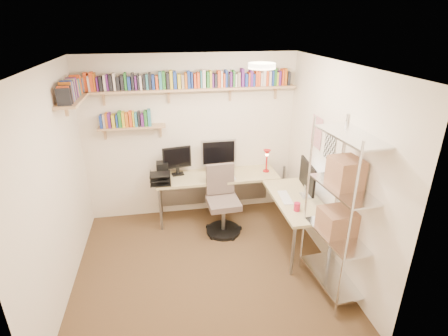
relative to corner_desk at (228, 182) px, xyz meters
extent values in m
plane|color=#4B3320|center=(-0.49, -0.97, -0.72)|extent=(3.20, 3.20, 0.00)
cube|color=#F3DDC6|center=(-0.49, 0.53, 0.53)|extent=(3.20, 0.04, 2.50)
cube|color=#F3DDC6|center=(-2.09, -0.97, 0.53)|extent=(0.04, 3.00, 2.50)
cube|color=#F3DDC6|center=(1.11, -0.97, 0.53)|extent=(0.04, 3.00, 2.50)
cube|color=#F3DDC6|center=(-0.49, -2.47, 0.53)|extent=(3.20, 0.04, 2.50)
cube|color=white|center=(-0.49, -0.97, 1.78)|extent=(3.20, 3.00, 0.04)
cube|color=silver|center=(1.10, -0.42, 0.83)|extent=(0.01, 0.30, 0.42)
cube|color=silver|center=(1.10, -0.82, 0.78)|extent=(0.01, 0.28, 0.38)
cylinder|color=#FFEAC6|center=(0.21, -0.77, 1.74)|extent=(0.30, 0.30, 0.06)
cube|color=tan|center=(-0.49, 0.40, 1.30)|extent=(3.05, 0.25, 0.03)
cube|color=tan|center=(-1.96, -0.02, 1.30)|extent=(0.25, 1.00, 0.03)
cube|color=tan|center=(-1.34, 0.43, 0.78)|extent=(0.95, 0.20, 0.02)
cube|color=tan|center=(-1.69, 0.47, 1.23)|extent=(0.03, 0.20, 0.20)
cube|color=tan|center=(-0.79, 0.47, 1.23)|extent=(0.03, 0.20, 0.20)
cube|color=tan|center=(0.11, 0.47, 1.23)|extent=(0.03, 0.20, 0.20)
cube|color=tan|center=(0.81, 0.47, 1.23)|extent=(0.03, 0.20, 0.20)
cube|color=beige|center=(-1.95, 0.40, 1.41)|extent=(0.04, 0.12, 0.18)
cube|color=gray|center=(-1.90, 0.40, 1.41)|extent=(0.02, 0.15, 0.18)
cube|color=#D9491D|center=(-1.86, 0.40, 1.44)|extent=(0.04, 0.11, 0.24)
cube|color=beige|center=(-1.83, 0.40, 1.42)|extent=(0.02, 0.15, 0.20)
cube|color=#D9491D|center=(-1.79, 0.40, 1.44)|extent=(0.04, 0.12, 0.25)
cube|color=#C15C16|center=(-1.75, 0.40, 1.44)|extent=(0.02, 0.13, 0.24)
cube|color=#571D6F|center=(-1.72, 0.40, 1.41)|extent=(0.02, 0.14, 0.18)
cube|color=black|center=(-1.68, 0.40, 1.41)|extent=(0.04, 0.15, 0.19)
cube|color=beige|center=(-1.63, 0.40, 1.42)|extent=(0.03, 0.13, 0.21)
cube|color=#571D6F|center=(-1.59, 0.40, 1.43)|extent=(0.03, 0.13, 0.21)
cube|color=black|center=(-1.55, 0.40, 1.42)|extent=(0.04, 0.14, 0.21)
cube|color=beige|center=(-1.50, 0.40, 1.43)|extent=(0.03, 0.12, 0.23)
cube|color=black|center=(-1.45, 0.40, 1.41)|extent=(0.04, 0.11, 0.18)
cube|color=black|center=(-1.40, 0.40, 1.42)|extent=(0.04, 0.11, 0.20)
cube|color=#246E29|center=(-1.35, 0.40, 1.44)|extent=(0.03, 0.13, 0.23)
cube|color=navy|center=(-1.31, 0.40, 1.41)|extent=(0.04, 0.11, 0.17)
cube|color=black|center=(-1.26, 0.40, 1.43)|extent=(0.03, 0.14, 0.22)
cube|color=#571D6F|center=(-1.22, 0.40, 1.41)|extent=(0.02, 0.14, 0.18)
cube|color=black|center=(-1.18, 0.40, 1.42)|extent=(0.02, 0.12, 0.21)
cube|color=beige|center=(-1.15, 0.40, 1.41)|extent=(0.03, 0.13, 0.19)
cube|color=black|center=(-1.11, 0.40, 1.42)|extent=(0.04, 0.12, 0.20)
cube|color=teal|center=(-1.07, 0.40, 1.42)|extent=(0.03, 0.14, 0.20)
cube|color=black|center=(-1.03, 0.40, 1.43)|extent=(0.03, 0.14, 0.22)
cube|color=navy|center=(-0.99, 0.40, 1.42)|extent=(0.04, 0.12, 0.20)
cube|color=#D9491D|center=(-0.94, 0.40, 1.41)|extent=(0.03, 0.14, 0.18)
cube|color=teal|center=(-0.89, 0.40, 1.44)|extent=(0.04, 0.15, 0.23)
cube|color=#246E29|center=(-0.84, 0.40, 1.44)|extent=(0.04, 0.12, 0.24)
cube|color=black|center=(-0.79, 0.40, 1.43)|extent=(0.04, 0.14, 0.21)
cube|color=gold|center=(-0.74, 0.40, 1.44)|extent=(0.04, 0.14, 0.25)
cube|color=navy|center=(-0.69, 0.40, 1.44)|extent=(0.04, 0.14, 0.23)
cube|color=gold|center=(-0.63, 0.40, 1.42)|extent=(0.04, 0.13, 0.19)
cube|color=gray|center=(-0.58, 0.40, 1.41)|extent=(0.04, 0.13, 0.19)
cube|color=#C15C16|center=(-0.54, 0.40, 1.42)|extent=(0.03, 0.13, 0.21)
cube|color=navy|center=(-0.50, 0.40, 1.44)|extent=(0.04, 0.15, 0.23)
cube|color=navy|center=(-0.46, 0.40, 1.43)|extent=(0.02, 0.15, 0.22)
cube|color=#D9491D|center=(-0.41, 0.40, 1.42)|extent=(0.03, 0.14, 0.19)
cube|color=#D9491D|center=(-0.37, 0.40, 1.43)|extent=(0.04, 0.12, 0.21)
cube|color=teal|center=(-0.32, 0.40, 1.43)|extent=(0.02, 0.12, 0.23)
cube|color=beige|center=(-0.29, 0.40, 1.44)|extent=(0.04, 0.12, 0.25)
cube|color=#246E29|center=(-0.23, 0.40, 1.43)|extent=(0.04, 0.14, 0.22)
cube|color=gold|center=(-0.19, 0.40, 1.44)|extent=(0.03, 0.13, 0.23)
cube|color=#571D6F|center=(-0.16, 0.40, 1.41)|extent=(0.02, 0.14, 0.19)
cube|color=black|center=(-0.12, 0.40, 1.41)|extent=(0.04, 0.13, 0.19)
cube|color=#D9491D|center=(-0.07, 0.40, 1.43)|extent=(0.04, 0.13, 0.23)
cube|color=beige|center=(-0.03, 0.40, 1.43)|extent=(0.03, 0.11, 0.23)
cube|color=#D9491D|center=(0.00, 0.40, 1.41)|extent=(0.02, 0.14, 0.19)
cube|color=navy|center=(0.03, 0.40, 1.44)|extent=(0.03, 0.14, 0.23)
cube|color=black|center=(0.06, 0.40, 1.41)|extent=(0.02, 0.13, 0.18)
cube|color=#571D6F|center=(0.10, 0.40, 1.42)|extent=(0.03, 0.12, 0.20)
cube|color=#246E29|center=(0.14, 0.40, 1.43)|extent=(0.03, 0.14, 0.23)
cube|color=beige|center=(0.17, 0.40, 1.41)|extent=(0.03, 0.12, 0.18)
cube|color=gray|center=(0.22, 0.40, 1.42)|extent=(0.04, 0.11, 0.20)
cube|color=#571D6F|center=(0.27, 0.40, 1.44)|extent=(0.04, 0.14, 0.25)
cube|color=navy|center=(0.32, 0.40, 1.41)|extent=(0.04, 0.13, 0.17)
cube|color=#D9491D|center=(0.36, 0.40, 1.42)|extent=(0.02, 0.13, 0.19)
cube|color=#571D6F|center=(0.40, 0.40, 1.43)|extent=(0.04, 0.14, 0.22)
cube|color=navy|center=(0.43, 0.40, 1.40)|extent=(0.03, 0.13, 0.17)
cube|color=#D9491D|center=(0.47, 0.40, 1.44)|extent=(0.03, 0.14, 0.25)
cube|color=#D9491D|center=(0.51, 0.40, 1.42)|extent=(0.03, 0.12, 0.21)
cube|color=beige|center=(0.55, 0.40, 1.41)|extent=(0.02, 0.13, 0.18)
cube|color=beige|center=(0.59, 0.40, 1.44)|extent=(0.04, 0.14, 0.24)
cube|color=#D9491D|center=(0.63, 0.40, 1.42)|extent=(0.03, 0.12, 0.21)
cube|color=beige|center=(0.67, 0.40, 1.42)|extent=(0.03, 0.13, 0.20)
cube|color=navy|center=(0.71, 0.40, 1.43)|extent=(0.03, 0.15, 0.21)
cube|color=#246E29|center=(0.75, 0.40, 1.44)|extent=(0.04, 0.12, 0.24)
cube|color=gold|center=(0.78, 0.40, 1.41)|extent=(0.02, 0.13, 0.19)
cube|color=#571D6F|center=(0.82, 0.40, 1.42)|extent=(0.04, 0.11, 0.20)
cube|color=#D9491D|center=(0.87, 0.40, 1.43)|extent=(0.02, 0.13, 0.23)
cube|color=#C15C16|center=(0.90, 0.40, 1.44)|extent=(0.04, 0.12, 0.23)
cube|color=black|center=(0.96, 0.40, 1.42)|extent=(0.04, 0.15, 0.19)
cube|color=black|center=(-1.96, -0.46, 1.42)|extent=(0.15, 0.03, 0.20)
cube|color=#D9491D|center=(-1.96, -0.42, 1.42)|extent=(0.13, 0.04, 0.21)
cube|color=black|center=(-1.96, -0.37, 1.42)|extent=(0.15, 0.04, 0.21)
cube|color=#C15C16|center=(-1.96, -0.31, 1.44)|extent=(0.13, 0.04, 0.24)
cube|color=navy|center=(-1.96, -0.26, 1.44)|extent=(0.13, 0.04, 0.25)
cube|color=gray|center=(-1.96, -0.21, 1.43)|extent=(0.13, 0.04, 0.23)
cube|color=black|center=(-1.96, -0.17, 1.44)|extent=(0.12, 0.04, 0.23)
cube|color=#571D6F|center=(-1.96, -0.13, 1.43)|extent=(0.12, 0.03, 0.21)
cube|color=gray|center=(-1.96, -0.09, 1.44)|extent=(0.12, 0.04, 0.24)
cube|color=black|center=(-1.96, -0.04, 1.43)|extent=(0.11, 0.03, 0.22)
cube|color=#571D6F|center=(-1.96, 0.00, 1.44)|extent=(0.12, 0.03, 0.24)
cube|color=gray|center=(-1.96, 0.04, 1.42)|extent=(0.12, 0.03, 0.21)
cube|color=#C15C16|center=(-1.96, 0.08, 1.42)|extent=(0.12, 0.03, 0.20)
cube|color=teal|center=(-1.96, 0.12, 1.42)|extent=(0.13, 0.04, 0.21)
cube|color=#C15C16|center=(-1.96, 0.17, 1.42)|extent=(0.14, 0.02, 0.19)
cube|color=#D9491D|center=(-1.96, 0.20, 1.44)|extent=(0.13, 0.04, 0.24)
cube|color=#C15C16|center=(-1.96, 0.25, 1.42)|extent=(0.13, 0.03, 0.20)
cube|color=#D9491D|center=(-1.96, 0.29, 1.43)|extent=(0.11, 0.03, 0.22)
cube|color=navy|center=(-1.96, 0.33, 1.41)|extent=(0.12, 0.03, 0.17)
cube|color=#C15C16|center=(-1.96, 0.37, 1.42)|extent=(0.13, 0.03, 0.19)
cube|color=navy|center=(-1.75, 0.43, 0.89)|extent=(0.04, 0.13, 0.18)
cube|color=beige|center=(-1.71, 0.43, 0.89)|extent=(0.03, 0.11, 0.19)
cube|color=#C15C16|center=(-1.67, 0.43, 0.90)|extent=(0.03, 0.15, 0.21)
cube|color=#571D6F|center=(-1.63, 0.43, 0.90)|extent=(0.04, 0.15, 0.21)
cube|color=gold|center=(-1.58, 0.43, 0.89)|extent=(0.04, 0.13, 0.18)
cube|color=navy|center=(-1.53, 0.43, 0.89)|extent=(0.03, 0.13, 0.18)
cube|color=#246E29|center=(-1.49, 0.43, 0.91)|extent=(0.04, 0.13, 0.22)
cube|color=gold|center=(-1.44, 0.43, 0.90)|extent=(0.04, 0.14, 0.21)
cube|color=#C15C16|center=(-1.40, 0.43, 0.90)|extent=(0.04, 0.12, 0.20)
cube|color=#D9491D|center=(-1.34, 0.43, 0.91)|extent=(0.04, 0.11, 0.22)
cube|color=gold|center=(-1.30, 0.43, 0.90)|extent=(0.02, 0.13, 0.21)
cube|color=teal|center=(-1.27, 0.43, 0.89)|extent=(0.03, 0.13, 0.20)
cube|color=black|center=(-1.22, 0.43, 0.90)|extent=(0.03, 0.12, 0.21)
cube|color=#571D6F|center=(-1.18, 0.43, 0.88)|extent=(0.04, 0.14, 0.17)
cube|color=#246E29|center=(-1.13, 0.43, 0.91)|extent=(0.04, 0.13, 0.22)
cube|color=teal|center=(-1.08, 0.43, 0.91)|extent=(0.04, 0.15, 0.23)
cube|color=#C7B781|center=(-0.14, 0.25, -0.01)|extent=(1.86, 0.59, 0.04)
cube|color=#C7B781|center=(0.80, -0.70, -0.01)|extent=(0.59, 1.27, 0.04)
cylinder|color=gray|center=(-1.02, 0.00, -0.37)|extent=(0.04, 0.04, 0.69)
cylinder|color=gray|center=(-1.02, 0.49, -0.37)|extent=(0.04, 0.04, 0.69)
cylinder|color=gray|center=(1.04, 0.49, -0.37)|extent=(0.04, 0.04, 0.69)
cylinder|color=gray|center=(0.55, -1.29, -0.37)|extent=(0.04, 0.04, 0.69)
cylinder|color=gray|center=(1.04, -1.29, -0.37)|extent=(0.04, 0.04, 0.69)
cube|color=gray|center=(-0.14, 0.50, -0.32)|extent=(1.76, 0.02, 0.54)
cube|color=silver|center=(-0.09, 0.36, 0.33)|extent=(0.54, 0.03, 0.41)
cube|color=black|center=(-0.09, 0.35, 0.33)|extent=(0.49, 0.00, 0.35)
cube|color=black|center=(-0.72, 0.36, 0.29)|extent=(0.43, 0.03, 0.33)
cube|color=black|center=(0.93, -0.65, 0.31)|extent=(0.03, 0.57, 0.37)
cube|color=white|center=(0.91, -0.65, 0.31)|extent=(0.00, 0.51, 0.32)
cube|color=white|center=(-0.09, 0.07, 0.02)|extent=(0.41, 0.13, 0.01)
cube|color=white|center=(0.65, -0.65, 0.02)|extent=(0.13, 0.39, 0.01)
cylinder|color=#A90E11|center=(0.65, 0.25, 0.02)|extent=(0.10, 0.10, 0.02)
cylinder|color=#A90E11|center=(0.65, 0.25, 0.17)|extent=(0.02, 0.02, 0.27)
cone|color=#A90E11|center=(0.65, 0.25, 0.32)|extent=(0.12, 0.12, 0.09)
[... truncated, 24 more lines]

